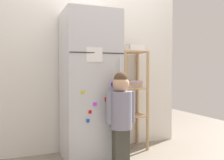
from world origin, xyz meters
TOP-DOWN VIEW (x-y plane):
  - ground_plane at (0.00, 0.00)m, footprint 6.00×6.00m
  - kitchen_wall_back at (0.00, 0.34)m, footprint 2.38×0.03m
  - refrigerator at (-0.17, 0.02)m, footprint 0.62×0.61m
  - child_standing at (0.04, -0.40)m, footprint 0.32×0.24m
  - pantry_shelf_unit at (0.44, 0.15)m, footprint 0.35×0.32m
  - fruit_bin at (0.48, 0.13)m, footprint 0.23×0.19m

SIDE VIEW (x-z plane):
  - ground_plane at x=0.00m, z-range 0.00..0.00m
  - child_standing at x=0.04m, z-range 0.11..1.11m
  - pantry_shelf_unit at x=0.44m, z-range 0.10..1.37m
  - refrigerator at x=-0.17m, z-range 0.00..1.70m
  - kitchen_wall_back at x=0.00m, z-range 0.00..2.20m
  - fruit_bin at x=0.48m, z-range 1.26..1.35m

